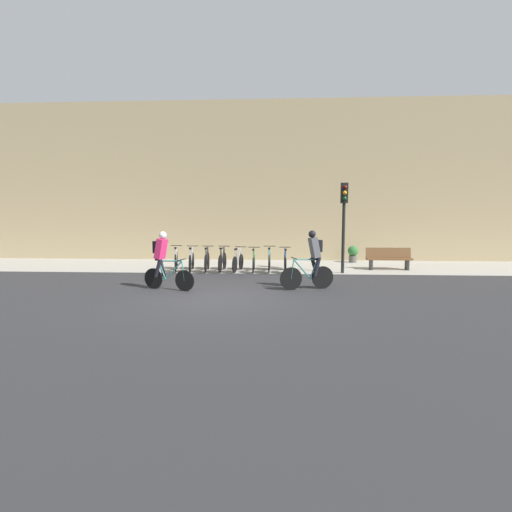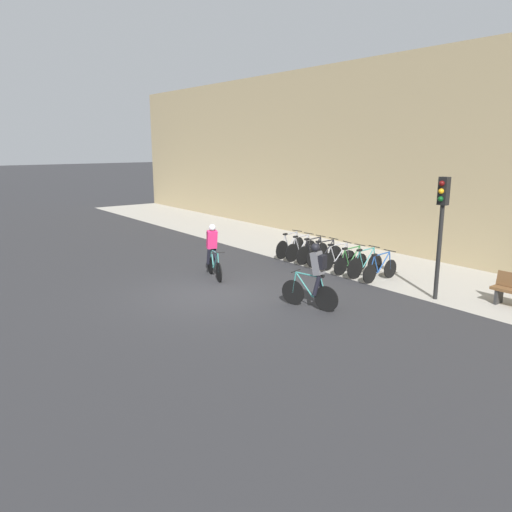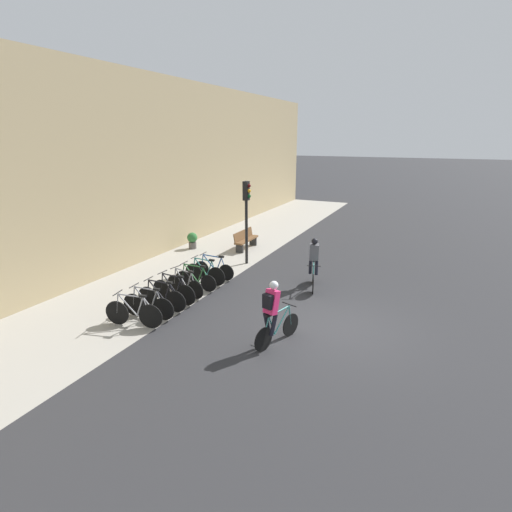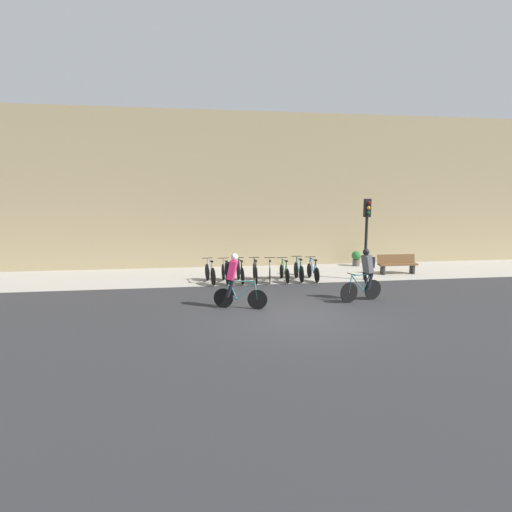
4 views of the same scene
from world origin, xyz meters
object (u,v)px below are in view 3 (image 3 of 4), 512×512
(cyclist_pink, at_px, (273,312))
(potted_plant, at_px, (192,240))
(parked_bike_1, at_px, (148,305))
(parked_bike_2, at_px, (162,297))
(parked_bike_0, at_px, (134,313))
(parked_bike_3, at_px, (174,291))
(parked_bike_6, at_px, (205,273))
(parked_bike_7, at_px, (214,269))
(traffic_light_pole, at_px, (247,207))
(bench, at_px, (246,239))
(parked_bike_5, at_px, (195,279))
(cyclist_grey, at_px, (314,261))
(parked_bike_4, at_px, (185,285))

(cyclist_pink, height_order, potted_plant, cyclist_pink)
(parked_bike_1, distance_m, parked_bike_2, 0.62)
(parked_bike_0, height_order, parked_bike_3, parked_bike_0)
(parked_bike_0, relative_size, potted_plant, 2.20)
(parked_bike_3, distance_m, parked_bike_6, 1.87)
(parked_bike_6, bearing_deg, parked_bike_1, -179.99)
(parked_bike_1, distance_m, parked_bike_7, 3.74)
(parked_bike_7, bearing_deg, traffic_light_pole, -7.68)
(cyclist_pink, distance_m, parked_bike_2, 4.04)
(traffic_light_pole, bearing_deg, parked_bike_1, 177.12)
(parked_bike_0, distance_m, bench, 8.63)
(parked_bike_5, distance_m, traffic_light_pole, 4.00)
(cyclist_grey, relative_size, parked_bike_0, 1.04)
(cyclist_pink, bearing_deg, potted_plant, 45.49)
(parked_bike_5, distance_m, parked_bike_6, 0.62)
(parked_bike_1, xyz_separation_m, traffic_light_pole, (5.95, -0.30, 1.98))
(parked_bike_0, xyz_separation_m, parked_bike_3, (1.87, -0.00, -0.01))
(cyclist_grey, height_order, parked_bike_2, cyclist_grey)
(parked_bike_3, bearing_deg, parked_bike_6, 0.02)
(parked_bike_4, xyz_separation_m, parked_bike_5, (0.63, -0.00, -0.01))
(parked_bike_0, height_order, bench, parked_bike_0)
(parked_bike_3, distance_m, traffic_light_pole, 5.11)
(bench, distance_m, potted_plant, 2.54)
(parked_bike_1, relative_size, potted_plant, 2.17)
(parked_bike_5, bearing_deg, parked_bike_2, 179.95)
(parked_bike_6, distance_m, bench, 4.91)
(parked_bike_3, xyz_separation_m, potted_plant, (5.70, 3.09, 0.03))
(cyclist_pink, bearing_deg, parked_bike_0, 99.18)
(cyclist_pink, xyz_separation_m, traffic_light_pole, (5.93, 3.66, 1.44))
(parked_bike_7, bearing_deg, bench, 10.35)
(cyclist_grey, xyz_separation_m, parked_bike_2, (-3.88, 3.63, -0.54))
(parked_bike_1, xyz_separation_m, parked_bike_5, (2.50, -0.00, -0.03))
(parked_bike_0, xyz_separation_m, parked_bike_1, (0.62, -0.00, -0.01))
(parked_bike_3, distance_m, parked_bike_4, 0.62)
(parked_bike_1, xyz_separation_m, parked_bike_2, (0.62, -0.00, -0.00))
(potted_plant, bearing_deg, parked_bike_3, -151.53)
(parked_bike_6, relative_size, bench, 0.92)
(parked_bike_6, relative_size, traffic_light_pole, 0.49)
(parked_bike_1, relative_size, bench, 0.94)
(parked_bike_4, distance_m, parked_bike_7, 1.87)
(parked_bike_4, bearing_deg, parked_bike_1, 180.00)
(cyclist_pink, relative_size, parked_bike_4, 1.11)
(parked_bike_5, height_order, potted_plant, parked_bike_5)
(parked_bike_6, bearing_deg, parked_bike_7, -0.21)
(bench, bearing_deg, parked_bike_1, -174.48)
(parked_bike_2, distance_m, parked_bike_3, 0.62)
(parked_bike_3, height_order, parked_bike_5, parked_bike_3)
(parked_bike_7, distance_m, bench, 4.30)
(parked_bike_4, relative_size, potted_plant, 2.03)
(parked_bike_3, relative_size, traffic_light_pole, 0.49)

